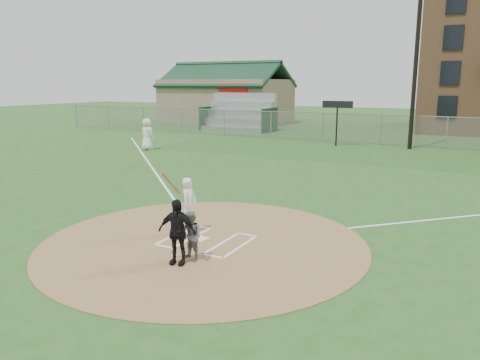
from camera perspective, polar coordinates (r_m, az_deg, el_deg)
The scene contains 14 objects.
ground at distance 12.26m, azimuth -4.42°, elevation -7.65°, with size 140.00×140.00×0.00m, color #24521C.
dirt_circle at distance 12.26m, azimuth -4.42°, elevation -7.61°, with size 8.40×8.40×0.02m, color #977547.
home_plate at distance 12.47m, azimuth -4.91°, elevation -7.16°, with size 0.40×0.40×0.03m, color silver.
foul_line_third at distance 24.49m, azimuth -11.02°, elevation 2.00°, with size 0.10×24.00×0.01m, color white.
catcher at distance 10.91m, azimuth -5.97°, elevation -6.84°, with size 0.56×0.44×1.16m, color slate.
umpire at distance 10.70m, azimuth -7.71°, elevation -6.27°, with size 0.89×0.37×1.52m, color black.
ondeck_player at distance 29.44m, azimuth -11.25°, elevation 5.49°, with size 0.94×0.61×1.93m, color white.
batters_boxes at distance 12.37m, azimuth -4.05°, elevation -7.34°, with size 2.08×1.88×0.01m.
batter_at_plate at distance 12.87m, azimuth -6.23°, elevation -3.05°, with size 0.62×0.98×1.78m.
outfield_fence at distance 32.50m, azimuth 16.83°, elevation 5.88°, with size 56.08×0.08×2.03m.
bleachers at distance 40.84m, azimuth -0.23°, elevation 8.29°, with size 6.08×3.20×3.20m.
clubhouse at distance 49.16m, azimuth -1.65°, elevation 9.81°, with size 12.20×8.71×6.23m.
light_pole at distance 31.14m, azimuth 20.83°, elevation 15.71°, with size 1.20×0.30×12.22m.
scoreboard_sign at distance 31.24m, azimuth 11.78°, elevation 8.44°, with size 2.00×0.10×2.93m.
Camera 1 is at (6.22, -9.75, 4.07)m, focal length 35.00 mm.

